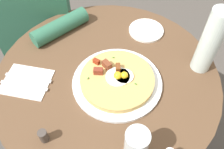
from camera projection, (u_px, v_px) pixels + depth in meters
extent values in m
plane|color=#4C4742|center=(109.00, 147.00, 1.49)|extent=(6.00, 6.00, 0.00)
cylinder|color=brown|center=(107.00, 75.00, 0.91)|extent=(0.85, 0.85, 0.03)
cylinder|color=#333338|center=(108.00, 120.00, 1.20)|extent=(0.10, 0.10, 0.73)
cylinder|color=#333338|center=(109.00, 146.00, 1.48)|extent=(0.38, 0.38, 0.02)
cube|color=#2D2D33|center=(51.00, 71.00, 1.58)|extent=(0.32, 0.28, 0.45)
cube|color=#2D664C|center=(33.00, 15.00, 1.22)|extent=(0.38, 0.22, 0.48)
cylinder|color=#2D664C|center=(60.00, 27.00, 1.01)|extent=(0.26, 0.20, 0.07)
cylinder|color=white|center=(117.00, 82.00, 0.86)|extent=(0.33, 0.33, 0.01)
cylinder|color=tan|center=(117.00, 79.00, 0.85)|extent=(0.27, 0.27, 0.02)
cylinder|color=white|center=(124.00, 76.00, 0.84)|extent=(0.07, 0.07, 0.01)
sphere|color=yellow|center=(124.00, 75.00, 0.83)|extent=(0.03, 0.03, 0.03)
cylinder|color=white|center=(118.00, 77.00, 0.84)|extent=(0.09, 0.09, 0.01)
sphere|color=yellow|center=(118.00, 76.00, 0.83)|extent=(0.03, 0.03, 0.03)
cube|color=brown|center=(118.00, 68.00, 0.85)|extent=(0.02, 0.03, 0.02)
cube|color=maroon|center=(96.00, 61.00, 0.87)|extent=(0.03, 0.03, 0.02)
cube|color=brown|center=(108.00, 65.00, 0.86)|extent=(0.04, 0.04, 0.03)
cube|color=maroon|center=(98.00, 71.00, 0.84)|extent=(0.04, 0.03, 0.02)
cube|color=#387F2D|center=(88.00, 78.00, 0.83)|extent=(0.01, 0.01, 0.00)
cube|color=#387F2D|center=(113.00, 57.00, 0.89)|extent=(0.01, 0.01, 0.00)
cube|color=#387F2D|center=(119.00, 63.00, 0.87)|extent=(0.01, 0.01, 0.00)
cube|color=#387F2D|center=(109.00, 80.00, 0.83)|extent=(0.01, 0.01, 0.00)
cube|color=#387F2D|center=(117.00, 78.00, 0.83)|extent=(0.00, 0.01, 0.00)
cube|color=#387F2D|center=(136.00, 84.00, 0.82)|extent=(0.01, 0.01, 0.00)
cylinder|color=white|center=(146.00, 30.00, 1.03)|extent=(0.15, 0.15, 0.01)
cube|color=white|center=(27.00, 82.00, 0.86)|extent=(0.21, 0.19, 0.00)
cube|color=silver|center=(28.00, 78.00, 0.87)|extent=(0.17, 0.07, 0.00)
cube|color=silver|center=(24.00, 86.00, 0.85)|extent=(0.17, 0.07, 0.00)
cylinder|color=silver|center=(136.00, 145.00, 0.65)|extent=(0.07, 0.07, 0.13)
cylinder|color=silver|center=(210.00, 42.00, 0.81)|extent=(0.07, 0.07, 0.26)
cylinder|color=#3F3833|center=(43.00, 136.00, 0.71)|extent=(0.03, 0.03, 0.05)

